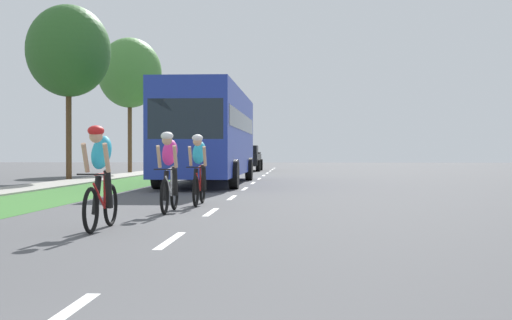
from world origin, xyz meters
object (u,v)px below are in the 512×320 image
(cyclist_trailing, at_px, (169,171))
(street_tree_far, at_px, (130,73))
(street_tree_near, at_px, (69,51))
(cyclist_distant, at_px, (199,169))
(bus_blue, at_px, (210,132))
(pickup_black, at_px, (244,158))
(cyclist_lead, at_px, (100,177))

(cyclist_trailing, bearing_deg, street_tree_far, 105.70)
(street_tree_far, bearing_deg, street_tree_near, -90.85)
(cyclist_distant, xyz_separation_m, bus_blue, (-1.08, 10.46, 1.17))
(cyclist_distant, height_order, pickup_black, pickup_black)
(pickup_black, bearing_deg, street_tree_near, -112.39)
(pickup_black, bearing_deg, cyclist_lead, -89.30)
(street_tree_near, distance_m, street_tree_far, 10.01)
(cyclist_trailing, height_order, bus_blue, bus_blue)
(cyclist_trailing, relative_size, street_tree_near, 0.23)
(cyclist_lead, bearing_deg, cyclist_distant, 80.92)
(cyclist_trailing, distance_m, bus_blue, 12.39)
(bus_blue, relative_size, street_tree_near, 1.55)
(bus_blue, xyz_separation_m, pickup_black, (-0.12, 18.24, -1.15))
(pickup_black, distance_m, street_tree_near, 17.30)
(cyclist_distant, distance_m, bus_blue, 10.58)
(cyclist_lead, height_order, street_tree_far, street_tree_far)
(street_tree_near, bearing_deg, street_tree_far, 89.15)
(cyclist_distant, relative_size, bus_blue, 0.15)
(pickup_black, bearing_deg, bus_blue, -89.63)
(cyclist_lead, bearing_deg, bus_blue, 91.10)
(street_tree_near, xyz_separation_m, street_tree_far, (0.15, 10.01, 0.25))
(bus_blue, distance_m, street_tree_near, 7.90)
(bus_blue, bearing_deg, cyclist_trailing, -86.45)
(bus_blue, bearing_deg, street_tree_near, 156.19)
(cyclist_lead, distance_m, street_tree_near, 20.01)
(cyclist_trailing, xyz_separation_m, street_tree_far, (-7.07, 25.17, 4.96))
(street_tree_far, bearing_deg, bus_blue, -63.86)
(cyclist_trailing, bearing_deg, street_tree_near, 115.47)
(cyclist_trailing, bearing_deg, pickup_black, 91.65)
(cyclist_lead, relative_size, street_tree_near, 0.23)
(bus_blue, bearing_deg, pickup_black, 90.37)
(cyclist_distant, xyz_separation_m, street_tree_far, (-7.39, 23.32, 4.96))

